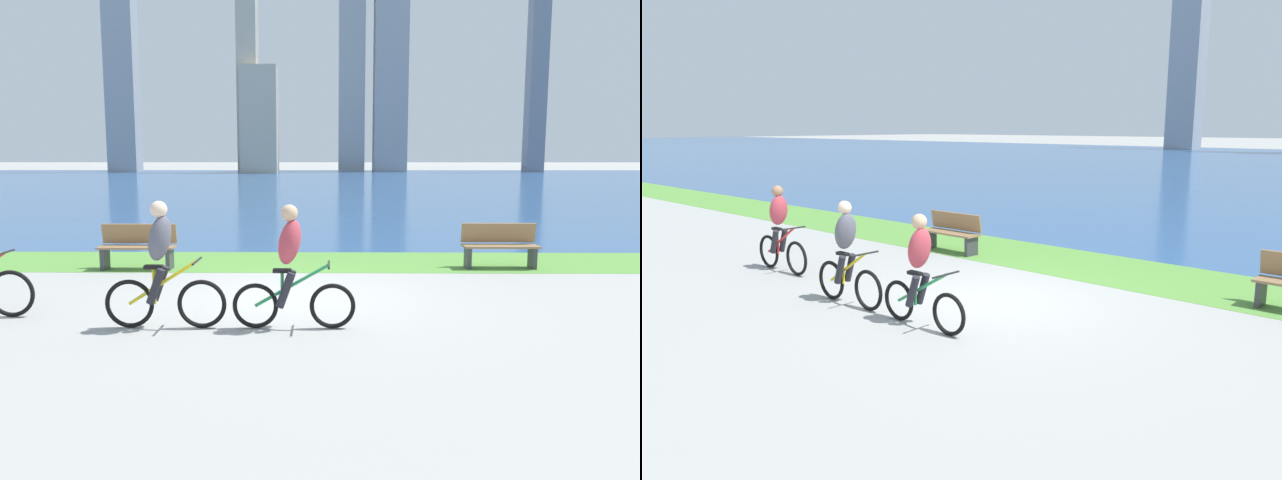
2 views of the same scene
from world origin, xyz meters
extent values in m
plane|color=#9E9E99|center=(0.00, 0.00, 0.00)|extent=(300.00, 300.00, 0.00)
cube|color=#59933D|center=(0.00, 3.41, 0.00)|extent=(120.00, 2.52, 0.01)
cube|color=#2D568C|center=(0.00, 40.19, 0.00)|extent=(300.00, 71.05, 0.00)
torus|color=black|center=(0.68, -1.65, 0.30)|extent=(0.61, 0.06, 0.61)
torus|color=black|center=(-0.34, -1.65, 0.30)|extent=(0.61, 0.06, 0.61)
cylinder|color=#268C4C|center=(0.14, -1.65, 0.58)|extent=(0.99, 0.04, 0.59)
cylinder|color=#268C4C|center=(0.01, -1.65, 0.53)|extent=(0.04, 0.04, 0.45)
cube|color=black|center=(0.01, -1.65, 0.78)|extent=(0.24, 0.10, 0.05)
cylinder|color=black|center=(0.63, -1.65, 0.86)|extent=(0.03, 0.52, 0.03)
ellipsoid|color=#BF3F4C|center=(0.12, -1.65, 1.16)|extent=(0.40, 0.36, 0.65)
sphere|color=#D8AD84|center=(0.12, -1.65, 1.54)|extent=(0.22, 0.22, 0.22)
cylinder|color=#26262D|center=(0.07, -1.55, 0.54)|extent=(0.27, 0.11, 0.49)
cylinder|color=#26262D|center=(0.07, -1.75, 0.54)|extent=(0.27, 0.11, 0.49)
torus|color=black|center=(-1.05, -1.65, 0.33)|extent=(0.65, 0.06, 0.65)
torus|color=black|center=(-2.01, -1.65, 0.33)|extent=(0.65, 0.06, 0.65)
cylinder|color=gold|center=(-1.56, -1.65, 0.62)|extent=(0.94, 0.04, 0.61)
cylinder|color=gold|center=(-1.68, -1.65, 0.57)|extent=(0.04, 0.04, 0.48)
cube|color=black|center=(-1.68, -1.65, 0.82)|extent=(0.24, 0.10, 0.05)
cylinder|color=black|center=(-1.10, -1.65, 0.90)|extent=(0.03, 0.52, 0.03)
ellipsoid|color=#595966|center=(-1.58, -1.65, 1.20)|extent=(0.40, 0.36, 0.65)
sphere|color=beige|center=(-1.58, -1.65, 1.58)|extent=(0.22, 0.22, 0.22)
cylinder|color=#26262D|center=(-1.63, -1.55, 0.58)|extent=(0.27, 0.11, 0.49)
cylinder|color=#26262D|center=(-1.63, -1.75, 0.58)|extent=(0.27, 0.11, 0.49)
torus|color=black|center=(-3.87, -1.12, 0.34)|extent=(0.67, 0.06, 0.67)
cylinder|color=black|center=(-3.92, -1.12, 0.92)|extent=(0.03, 0.52, 0.03)
cube|color=olive|center=(4.09, 2.72, 0.45)|extent=(1.50, 0.45, 0.04)
cube|color=olive|center=(4.09, 2.91, 0.70)|extent=(1.50, 0.11, 0.40)
cube|color=#38383D|center=(4.74, 2.72, 0.23)|extent=(0.08, 0.37, 0.45)
cube|color=#38383D|center=(3.44, 2.72, 0.23)|extent=(0.08, 0.37, 0.45)
cube|color=olive|center=(-3.19, 2.49, 0.45)|extent=(1.50, 0.45, 0.04)
cube|color=olive|center=(-3.19, 2.69, 0.70)|extent=(1.50, 0.11, 0.40)
cube|color=#38383D|center=(-2.54, 2.49, 0.23)|extent=(0.08, 0.37, 0.45)
cube|color=#38383D|center=(-3.84, 2.49, 0.23)|extent=(0.08, 0.37, 0.45)
cube|color=#8C939E|center=(-24.48, 67.04, 11.55)|extent=(3.55, 2.85, 23.10)
cube|color=#ADA899|center=(-8.86, 64.87, 10.41)|extent=(2.30, 3.09, 20.82)
cube|color=#ADA899|center=(-7.38, 63.26, 6.12)|extent=(4.22, 3.63, 12.25)
cube|color=#8C939E|center=(3.58, 70.62, 13.71)|extent=(3.23, 3.89, 27.43)
cube|color=#8C939E|center=(8.42, 69.74, 13.78)|extent=(4.10, 3.80, 27.55)
cube|color=slate|center=(26.12, 68.10, 11.34)|extent=(2.12, 2.26, 22.67)
camera|label=1|loc=(0.62, -9.59, 2.30)|focal=34.64mm
camera|label=2|loc=(6.19, -7.47, 2.85)|focal=34.10mm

